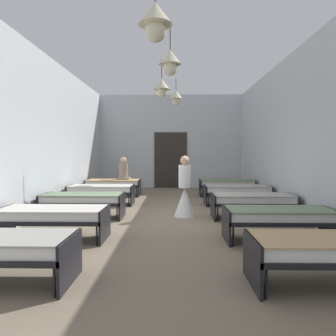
# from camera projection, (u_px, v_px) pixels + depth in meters

# --- Properties ---
(ground_plane) EXTENTS (6.71, 13.39, 0.10)m
(ground_plane) POSITION_uv_depth(u_px,v_px,m) (168.00, 220.00, 7.60)
(ground_plane) COLOR #7A6B56
(room_shell) EXTENTS (6.51, 12.99, 4.02)m
(room_shell) POSITION_uv_depth(u_px,v_px,m) (169.00, 135.00, 8.84)
(room_shell) COLOR silver
(room_shell) RESTS_ON ground
(bed_right_row_0) EXTENTS (1.90, 0.84, 0.57)m
(bed_right_row_0) POSITION_uv_depth(u_px,v_px,m) (332.00, 249.00, 3.75)
(bed_right_row_0) COLOR black
(bed_right_row_0) RESTS_ON ground
(bed_left_row_1) EXTENTS (1.90, 0.84, 0.57)m
(bed_left_row_1) POSITION_uv_depth(u_px,v_px,m) (53.00, 215.00, 5.72)
(bed_left_row_1) COLOR black
(bed_left_row_1) RESTS_ON ground
(bed_right_row_1) EXTENTS (1.90, 0.84, 0.57)m
(bed_right_row_1) POSITION_uv_depth(u_px,v_px,m) (279.00, 216.00, 5.64)
(bed_right_row_1) COLOR black
(bed_right_row_1) RESTS_ON ground
(bed_left_row_2) EXTENTS (1.90, 0.84, 0.57)m
(bed_left_row_2) POSITION_uv_depth(u_px,v_px,m) (83.00, 199.00, 7.62)
(bed_left_row_2) COLOR black
(bed_left_row_2) RESTS_ON ground
(bed_right_row_2) EXTENTS (1.90, 0.84, 0.57)m
(bed_right_row_2) POSITION_uv_depth(u_px,v_px,m) (253.00, 200.00, 7.54)
(bed_right_row_2) COLOR black
(bed_right_row_2) RESTS_ON ground
(bed_left_row_3) EXTENTS (1.90, 0.84, 0.57)m
(bed_left_row_3) POSITION_uv_depth(u_px,v_px,m) (101.00, 190.00, 9.51)
(bed_left_row_3) COLOR black
(bed_left_row_3) RESTS_ON ground
(bed_right_row_3) EXTENTS (1.90, 0.84, 0.57)m
(bed_right_row_3) POSITION_uv_depth(u_px,v_px,m) (237.00, 190.00, 9.44)
(bed_right_row_3) COLOR black
(bed_right_row_3) RESTS_ON ground
(bed_left_row_4) EXTENTS (1.90, 0.84, 0.57)m
(bed_left_row_4) POSITION_uv_depth(u_px,v_px,m) (113.00, 183.00, 11.41)
(bed_left_row_4) COLOR black
(bed_left_row_4) RESTS_ON ground
(bed_right_row_4) EXTENTS (1.90, 0.84, 0.57)m
(bed_right_row_4) POSITION_uv_depth(u_px,v_px,m) (226.00, 184.00, 11.33)
(bed_right_row_4) COLOR black
(bed_right_row_4) RESTS_ON ground
(nurse_near_aisle) EXTENTS (0.52, 0.52, 1.49)m
(nurse_near_aisle) POSITION_uv_depth(u_px,v_px,m) (185.00, 195.00, 7.80)
(nurse_near_aisle) COLOR white
(nurse_near_aisle) RESTS_ON ground
(patient_seated_primary) EXTENTS (0.44, 0.44, 0.80)m
(patient_seated_primary) POSITION_uv_depth(u_px,v_px,m) (124.00, 171.00, 11.47)
(patient_seated_primary) COLOR gray
(patient_seated_primary) RESTS_ON bed_left_row_4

